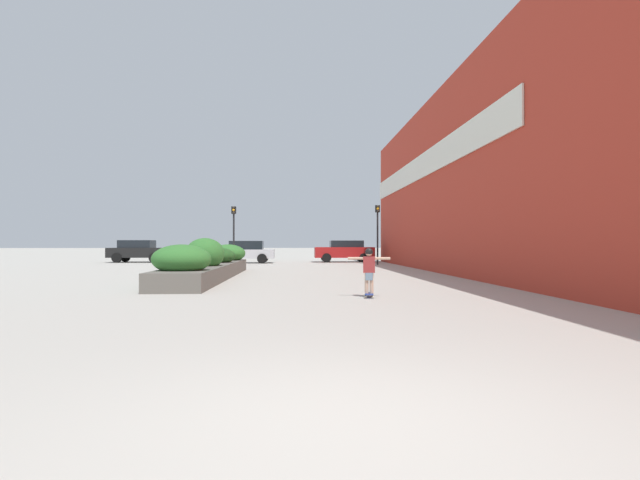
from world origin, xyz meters
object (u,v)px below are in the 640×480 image
car_center_left (139,251)px  car_center_right (460,251)px  skateboarder (369,266)px  traffic_light_left (234,225)px  car_leftmost (245,251)px  traffic_light_right (378,224)px  skateboard (369,294)px  car_rightmost (345,251)px

car_center_left → car_center_right: 23.21m
skateboarder → traffic_light_left: bearing=114.9°
car_leftmost → traffic_light_right: bearing=-109.3°
skateboard → car_center_right: bearing=74.8°
skateboarder → traffic_light_left: (-5.61, 18.56, 1.68)m
car_center_left → car_rightmost: size_ratio=0.97×
car_rightmost → car_center_left: bearing=88.7°
skateboard → car_center_right: size_ratio=0.17×
skateboarder → traffic_light_left: 19.47m
skateboard → car_rightmost: car_rightmost is taller
skateboarder → traffic_light_right: traffic_light_right is taller
car_center_right → skateboarder: bearing=-23.3°
car_leftmost → car_center_right: car_leftmost is taller
skateboarder → car_center_right: 25.85m
skateboarder → traffic_light_right: bearing=88.1°
traffic_light_left → car_center_left: bearing=144.6°
skateboarder → car_center_left: 27.09m
skateboard → car_center_left: (-12.96, 23.78, 0.76)m
car_leftmost → skateboard: bearing=-166.6°
car_leftmost → car_rightmost: 7.13m
car_center_left → traffic_light_left: bearing=54.6°
car_leftmost → car_center_left: size_ratio=0.99×
traffic_light_right → traffic_light_left: bearing=-177.4°
skateboarder → skateboard: bearing=8.1°
traffic_light_right → car_center_left: bearing=163.6°
car_rightmost → traffic_light_left: size_ratio=1.17×
traffic_light_left → traffic_light_right: traffic_light_right is taller
skateboard → skateboarder: bearing=-171.9°
car_center_right → traffic_light_right: (-6.87, -4.76, 1.78)m
skateboarder → traffic_light_left: traffic_light_left is taller
car_leftmost → car_rightmost: car_rightmost is taller
car_leftmost → traffic_light_left: size_ratio=1.13×
skateboard → car_rightmost: bearing=93.9°
car_center_right → car_leftmost: bearing=-83.6°
car_center_left → traffic_light_right: (16.33, -4.81, 1.71)m
skateboarder → car_rightmost: 23.52m
car_center_left → car_center_right: (23.21, -0.04, -0.07)m
traffic_light_left → traffic_light_right: (8.98, 0.41, 0.09)m
skateboarder → car_center_right: size_ratio=0.26×
car_center_right → traffic_light_left: 16.76m
skateboard → car_rightmost: (1.72, 23.45, 0.75)m
car_leftmost → traffic_light_left: 3.83m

